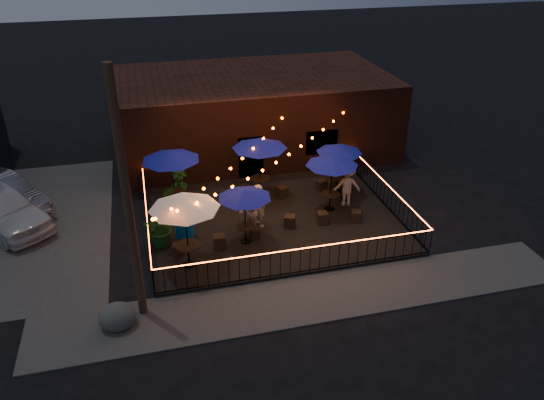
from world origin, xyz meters
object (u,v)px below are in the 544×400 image
(cooler, at_px, (185,227))
(cafe_table_1, at_px, (171,157))
(cafe_table_3, at_px, (260,145))
(cafe_table_2, at_px, (244,195))
(utility_pole, at_px, (128,203))
(cafe_table_4, at_px, (332,162))
(boulder, at_px, (117,317))
(cafe_table_0, at_px, (184,204))
(cafe_table_5, at_px, (339,150))

(cooler, bearing_deg, cafe_table_1, 115.63)
(cafe_table_3, relative_size, cooler, 3.32)
(cafe_table_2, xyz_separation_m, cooler, (-2.20, 0.94, -1.59))
(utility_pole, distance_m, cafe_table_4, 9.40)
(cafe_table_1, relative_size, cafe_table_4, 1.17)
(cafe_table_3, bearing_deg, boulder, -130.43)
(cafe_table_0, xyz_separation_m, cafe_table_2, (2.27, 1.00, -0.43))
(cafe_table_1, distance_m, cafe_table_4, 6.59)
(utility_pole, bearing_deg, cafe_table_3, 51.37)
(cafe_table_4, distance_m, boulder, 10.35)
(cafe_table_0, xyz_separation_m, cafe_table_3, (3.70, 4.68, -0.06))
(utility_pole, relative_size, cafe_table_2, 3.24)
(cafe_table_0, bearing_deg, cooler, 87.78)
(cafe_table_3, height_order, cooler, cafe_table_3)
(utility_pole, bearing_deg, cafe_table_0, 50.66)
(boulder, bearing_deg, cooler, 60.49)
(cafe_table_5, xyz_separation_m, boulder, (-9.62, -6.69, -1.81))
(cafe_table_5, relative_size, boulder, 2.54)
(cafe_table_2, bearing_deg, utility_pole, -142.19)
(cafe_table_4, bearing_deg, cafe_table_2, -157.82)
(cafe_table_4, relative_size, boulder, 2.54)
(cafe_table_0, distance_m, cafe_table_5, 8.26)
(utility_pole, distance_m, cafe_table_3, 8.77)
(cafe_table_3, relative_size, boulder, 2.92)
(cafe_table_2, relative_size, cafe_table_3, 0.83)
(cafe_table_0, distance_m, cafe_table_2, 2.52)
(cafe_table_2, distance_m, cooler, 2.87)
(cooler, xyz_separation_m, boulder, (-2.55, -4.50, -0.21))
(cafe_table_2, height_order, boulder, cafe_table_2)
(boulder, bearing_deg, cafe_table_1, 70.97)
(cafe_table_0, distance_m, boulder, 4.20)
(cooler, distance_m, boulder, 5.18)
(boulder, bearing_deg, cafe_table_5, 34.81)
(cooler, bearing_deg, utility_pole, -92.71)
(cafe_table_1, height_order, cafe_table_2, cafe_table_1)
(cafe_table_1, height_order, boulder, cafe_table_1)
(utility_pole, bearing_deg, cafe_table_2, 37.81)
(utility_pole, relative_size, cafe_table_5, 3.11)
(cafe_table_1, xyz_separation_m, boulder, (-2.37, -6.86, -2.18))
(cafe_table_5, bearing_deg, boulder, -145.19)
(utility_pole, height_order, boulder, utility_pole)
(cafe_table_4, height_order, cooler, cafe_table_4)
(cafe_table_0, distance_m, cafe_table_4, 6.80)
(cafe_table_5, bearing_deg, cooler, -162.83)
(cafe_table_3, relative_size, cafe_table_4, 1.15)
(cafe_table_3, distance_m, cooler, 4.95)
(cafe_table_0, relative_size, cafe_table_4, 1.05)
(cafe_table_0, height_order, boulder, cafe_table_0)
(utility_pole, xyz_separation_m, boulder, (-0.77, -0.48, -3.60))
(cooler, bearing_deg, cafe_table_0, -71.02)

